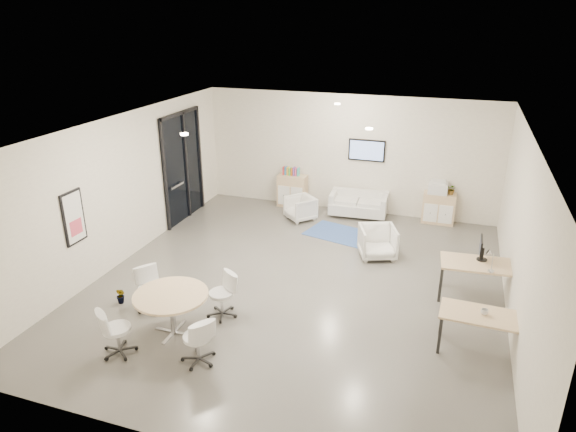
# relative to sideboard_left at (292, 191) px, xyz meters

# --- Properties ---
(room_shell) EXTENTS (9.60, 10.60, 4.80)m
(room_shell) POSITION_rel_sideboard_left_xyz_m (1.52, -4.26, 1.14)
(room_shell) COLOR #5A5752
(room_shell) RESTS_ON ground
(glass_door) EXTENTS (0.09, 1.90, 2.85)m
(glass_door) POSITION_rel_sideboard_left_xyz_m (-2.43, -1.75, 1.05)
(glass_door) COLOR black
(glass_door) RESTS_ON room_shell
(artwork) EXTENTS (0.05, 0.54, 1.04)m
(artwork) POSITION_rel_sideboard_left_xyz_m (-2.45, -5.86, 1.09)
(artwork) COLOR black
(artwork) RESTS_ON room_shell
(wall_tv) EXTENTS (0.98, 0.06, 0.58)m
(wall_tv) POSITION_rel_sideboard_left_xyz_m (2.02, 0.20, 1.29)
(wall_tv) COLOR black
(wall_tv) RESTS_ON room_shell
(ceiling_spots) EXTENTS (3.14, 4.14, 0.03)m
(ceiling_spots) POSITION_rel_sideboard_left_xyz_m (1.32, -3.43, 2.72)
(ceiling_spots) COLOR #FFEAC6
(ceiling_spots) RESTS_ON room_shell
(sideboard_left) EXTENTS (0.81, 0.42, 0.92)m
(sideboard_left) POSITION_rel_sideboard_left_xyz_m (0.00, 0.00, 0.00)
(sideboard_left) COLOR tan
(sideboard_left) RESTS_ON room_shell
(sideboard_right) EXTENTS (0.82, 0.40, 0.82)m
(sideboard_right) POSITION_rel_sideboard_left_xyz_m (4.03, 0.01, -0.05)
(sideboard_right) COLOR tan
(sideboard_right) RESTS_ON room_shell
(books) EXTENTS (0.47, 0.14, 0.22)m
(books) POSITION_rel_sideboard_left_xyz_m (-0.04, 0.00, 0.57)
(books) COLOR red
(books) RESTS_ON sideboard_left
(printer) EXTENTS (0.48, 0.40, 0.34)m
(printer) POSITION_rel_sideboard_left_xyz_m (3.95, 0.02, 0.52)
(printer) COLOR white
(printer) RESTS_ON sideboard_right
(loveseat) EXTENTS (1.57, 0.85, 0.57)m
(loveseat) POSITION_rel_sideboard_left_xyz_m (1.94, -0.15, -0.15)
(loveseat) COLOR white
(loveseat) RESTS_ON room_shell
(blue_rug) EXTENTS (1.84, 1.45, 0.01)m
(blue_rug) POSITION_rel_sideboard_left_xyz_m (1.77, -1.53, -0.45)
(blue_rug) COLOR #2F4790
(blue_rug) RESTS_ON room_shell
(armchair_left) EXTENTS (0.93, 0.93, 0.70)m
(armchair_left) POSITION_rel_sideboard_left_xyz_m (0.52, -0.91, -0.11)
(armchair_left) COLOR white
(armchair_left) RESTS_ON room_shell
(armchair_right) EXTENTS (0.99, 0.96, 0.80)m
(armchair_right) POSITION_rel_sideboard_left_xyz_m (2.85, -2.52, -0.06)
(armchair_right) COLOR white
(armchair_right) RESTS_ON room_shell
(desk_rear) EXTENTS (1.54, 0.86, 0.77)m
(desk_rear) POSITION_rel_sideboard_left_xyz_m (5.00, -3.76, 0.24)
(desk_rear) COLOR tan
(desk_rear) RESTS_ON room_shell
(desk_front) EXTENTS (1.34, 0.71, 0.69)m
(desk_front) POSITION_rel_sideboard_left_xyz_m (5.00, -5.47, 0.16)
(desk_front) COLOR tan
(desk_front) RESTS_ON room_shell
(monitor) EXTENTS (0.20, 0.50, 0.44)m
(monitor) POSITION_rel_sideboard_left_xyz_m (4.96, -3.61, 0.55)
(monitor) COLOR black
(monitor) RESTS_ON desk_rear
(round_table) EXTENTS (1.27, 1.27, 0.77)m
(round_table) POSITION_rel_sideboard_left_xyz_m (0.02, -6.63, 0.23)
(round_table) COLOR tan
(round_table) RESTS_ON room_shell
(meeting_chairs) EXTENTS (2.35, 2.35, 0.82)m
(meeting_chairs) POSITION_rel_sideboard_left_xyz_m (0.02, -6.63, -0.05)
(meeting_chairs) COLOR white
(meeting_chairs) RESTS_ON room_shell
(plant_cabinet) EXTENTS (0.32, 0.34, 0.21)m
(plant_cabinet) POSITION_rel_sideboard_left_xyz_m (4.30, 0.02, 0.47)
(plant_cabinet) COLOR #3F7F3F
(plant_cabinet) RESTS_ON sideboard_right
(plant_floor) EXTENTS (0.26, 0.37, 0.15)m
(plant_floor) POSITION_rel_sideboard_left_xyz_m (-1.43, -6.09, -0.38)
(plant_floor) COLOR #3F7F3F
(plant_floor) RESTS_ON room_shell
(cup) EXTENTS (0.14, 0.13, 0.11)m
(cup) POSITION_rel_sideboard_left_xyz_m (5.02, -5.46, 0.29)
(cup) COLOR white
(cup) RESTS_ON desk_front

